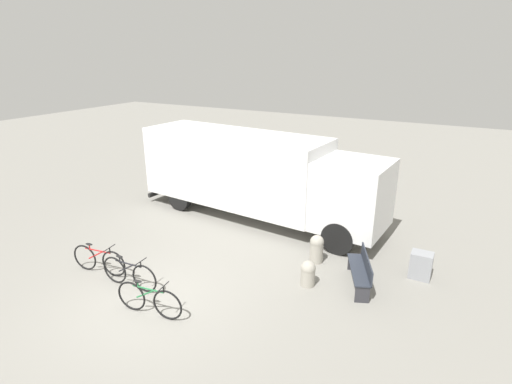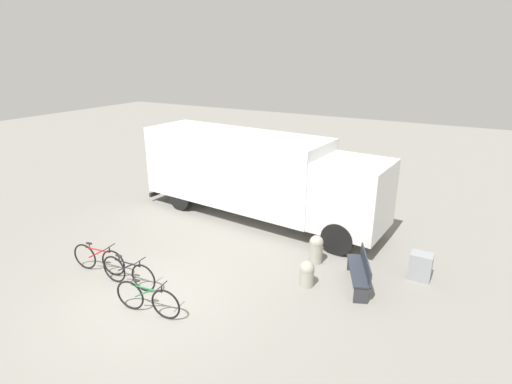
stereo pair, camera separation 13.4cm
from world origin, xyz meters
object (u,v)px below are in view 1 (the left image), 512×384
bollard_near_bench (308,273)px  bollard_far_bench (317,248)px  delivery_truck (255,173)px  park_bench (362,269)px  utility_box (421,265)px  bicycle_far (149,300)px  bicycle_near (99,260)px  bicycle_middle (129,273)px

bollard_near_bench → bollard_far_bench: bollard_far_bench is taller
delivery_truck → park_bench: size_ratio=5.51×
utility_box → bollard_near_bench: bearing=-144.5°
park_bench → delivery_truck: bearing=37.4°
bollard_near_bench → bollard_far_bench: 1.27m
bicycle_far → utility_box: bearing=34.3°
bollard_near_bench → bicycle_far: bearing=-133.5°
delivery_truck → bollard_near_bench: 4.87m
bicycle_near → bicycle_far: bearing=-24.5°
bicycle_near → bicycle_middle: same height
bicycle_middle → utility_box: bicycle_middle is taller
bollard_far_bench → utility_box: bearing=10.9°
bicycle_far → bollard_near_bench: 3.93m
delivery_truck → bollard_far_bench: 3.92m
park_bench → bicycle_middle: size_ratio=0.98×
bollard_near_bench → park_bench: bearing=28.2°
delivery_truck → bicycle_middle: 5.70m
utility_box → bicycle_near: bearing=-153.1°
bicycle_far → bicycle_near: bearing=155.9°
delivery_truck → park_bench: bearing=-25.4°
bicycle_middle → bicycle_far: bearing=-29.8°
park_bench → bollard_near_bench: bearing=95.9°
delivery_truck → utility_box: size_ratio=12.67×
utility_box → bicycle_far: bearing=-138.3°
bicycle_near → bollard_far_bench: bearing=26.5°
park_bench → bicycle_far: size_ratio=0.98×
bicycle_far → bollard_near_bench: bicycle_far is taller
bollard_near_bench → utility_box: 3.04m
park_bench → bollard_near_bench: park_bench is taller
bollard_near_bench → bollard_far_bench: bearing=100.6°
park_bench → utility_box: 1.71m
bicycle_near → bollard_near_bench: bicycle_near is taller
bicycle_middle → bollard_near_bench: (3.93, 2.24, -0.03)m
delivery_truck → utility_box: 6.16m
delivery_truck → utility_box: (5.82, -1.52, -1.32)m
bicycle_middle → bollard_near_bench: bicycle_middle is taller
delivery_truck → bollard_far_bench: bearing=-28.5°
park_bench → bicycle_far: (-3.90, -3.49, -0.07)m
delivery_truck → bicycle_near: size_ratio=5.40×
bicycle_near → bicycle_middle: size_ratio=0.99×
utility_box → bicycle_middle: bearing=-148.0°
bollard_far_bench → bollard_near_bench: bearing=-79.4°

